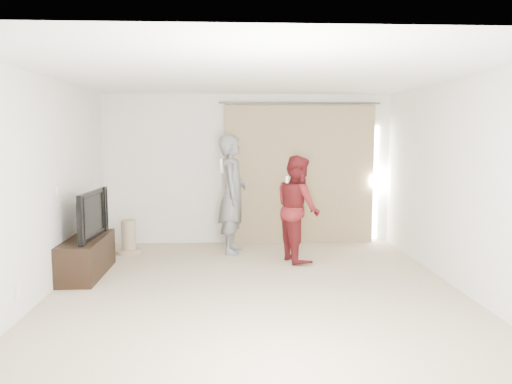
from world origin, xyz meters
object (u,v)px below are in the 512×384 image
tv_console (87,256)px  tv (85,214)px  person_man (233,194)px  person_woman (298,208)px

tv_console → tv: tv is taller
person_man → person_woman: 1.14m
tv_console → person_woman: 3.09m
person_man → tv: bearing=-148.7°
tv_console → person_woman: person_woman is taller
tv_console → tv: bearing=0.0°
tv → person_woman: 3.04m
tv → person_woman: person_woman is taller
tv → person_man: (1.99, 1.21, 0.11)m
person_woman → tv_console: bearing=-167.8°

